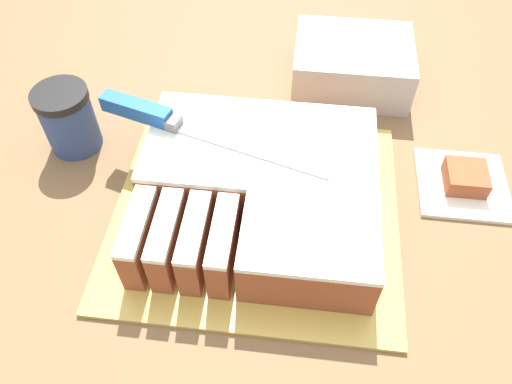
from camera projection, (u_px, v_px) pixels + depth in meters
name	position (u px, v px, depth m)	size (l,w,h in m)	color
countertop	(278.00, 327.00, 1.03)	(1.40, 1.10, 0.89)	brown
cake_board	(256.00, 211.00, 0.66)	(0.37, 0.35, 0.01)	gold
cake	(261.00, 189.00, 0.63)	(0.30, 0.27, 0.07)	#994C2D
knife	(161.00, 118.00, 0.65)	(0.31, 0.11, 0.02)	silver
coffee_cup	(68.00, 119.00, 0.71)	(0.08, 0.08, 0.10)	#334C8C
paper_napkin	(462.00, 185.00, 0.69)	(0.12, 0.12, 0.01)	white
brownie	(466.00, 177.00, 0.68)	(0.05, 0.05, 0.03)	#994C2D
storage_box	(352.00, 64.00, 0.80)	(0.18, 0.15, 0.07)	#B2B2B7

